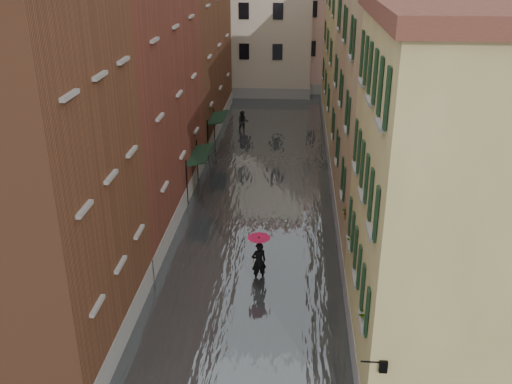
% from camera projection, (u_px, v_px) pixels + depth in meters
% --- Properties ---
extents(ground, '(120.00, 120.00, 0.00)m').
position_uv_depth(ground, '(243.00, 317.00, 22.16)').
color(ground, '#565658').
rests_on(ground, ground).
extents(floodwater, '(10.00, 60.00, 0.20)m').
position_uv_depth(floodwater, '(263.00, 186.00, 34.02)').
color(floodwater, '#484E50').
rests_on(floodwater, ground).
extents(building_left_near, '(6.00, 8.00, 13.00)m').
position_uv_depth(building_left_near, '(17.00, 176.00, 18.21)').
color(building_left_near, brown).
rests_on(building_left_near, ground).
extents(building_left_mid, '(6.00, 14.00, 12.50)m').
position_uv_depth(building_left_mid, '(119.00, 99.00, 28.37)').
color(building_left_mid, maroon).
rests_on(building_left_mid, ground).
extents(building_left_far, '(6.00, 16.00, 14.00)m').
position_uv_depth(building_left_far, '(178.00, 38.00, 41.80)').
color(building_left_far, brown).
rests_on(building_left_far, ground).
extents(building_right_near, '(6.00, 8.00, 11.50)m').
position_uv_depth(building_right_near, '(461.00, 211.00, 17.58)').
color(building_right_near, '#A38F54').
rests_on(building_right_near, ground).
extents(building_right_mid, '(6.00, 14.00, 13.00)m').
position_uv_depth(building_right_mid, '(404.00, 99.00, 27.34)').
color(building_right_mid, tan).
rests_on(building_right_mid, ground).
extents(building_right_far, '(6.00, 16.00, 11.50)m').
position_uv_depth(building_right_far, '(369.00, 58.00, 41.36)').
color(building_right_far, '#A38F54').
rests_on(building_right_far, ground).
extents(building_end_cream, '(12.00, 9.00, 13.00)m').
position_uv_depth(building_end_cream, '(248.00, 22.00, 54.54)').
color(building_end_cream, '#BAB193').
rests_on(building_end_cream, ground).
extents(building_end_pink, '(10.00, 9.00, 12.00)m').
position_uv_depth(building_end_pink, '(341.00, 26.00, 55.96)').
color(building_end_pink, tan).
rests_on(building_end_pink, ground).
extents(awning_near, '(1.09, 3.40, 2.80)m').
position_uv_depth(awning_near, '(200.00, 155.00, 31.90)').
color(awning_near, black).
rests_on(awning_near, ground).
extents(awning_far, '(1.09, 3.10, 2.80)m').
position_uv_depth(awning_far, '(218.00, 119.00, 38.68)').
color(awning_far, black).
rests_on(awning_far, ground).
extents(wall_lantern, '(0.71, 0.22, 0.35)m').
position_uv_depth(wall_lantern, '(382.00, 365.00, 15.19)').
color(wall_lantern, black).
rests_on(wall_lantern, ground).
extents(window_planters, '(0.59, 8.08, 0.84)m').
position_uv_depth(window_planters, '(357.00, 244.00, 20.27)').
color(window_planters, brown).
rests_on(window_planters, ground).
extents(pedestrian_main, '(0.99, 0.99, 2.06)m').
position_uv_depth(pedestrian_main, '(259.00, 254.00, 24.13)').
color(pedestrian_main, black).
rests_on(pedestrian_main, ground).
extents(pedestrian_far, '(0.94, 0.78, 1.75)m').
position_uv_depth(pedestrian_far, '(243.00, 122.00, 43.48)').
color(pedestrian_far, black).
rests_on(pedestrian_far, ground).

